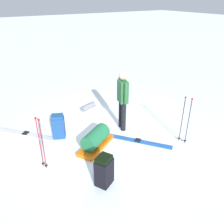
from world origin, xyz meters
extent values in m
plane|color=white|center=(0.00, 0.00, 0.00)|extent=(80.00, 80.00, 0.00)
cylinder|color=black|center=(-0.22, 0.45, 0.42)|extent=(0.14, 0.14, 0.85)
cylinder|color=black|center=(-0.03, 0.40, 0.42)|extent=(0.14, 0.14, 0.85)
cube|color=#24572E|center=(-0.12, 0.42, 1.15)|extent=(0.39, 0.30, 0.60)
cylinder|color=#24572E|center=(-0.35, 0.49, 1.18)|extent=(0.09, 0.09, 0.58)
cylinder|color=#24572E|center=(0.11, 0.36, 1.18)|extent=(0.09, 0.09, 0.58)
sphere|color=tan|center=(-0.12, 0.42, 1.59)|extent=(0.22, 0.22, 0.22)
cube|color=#2156A1|center=(0.63, 0.43, 0.01)|extent=(1.48, 1.16, 0.02)
cube|color=black|center=(0.63, 0.43, 0.04)|extent=(0.15, 0.14, 0.03)
cube|color=#2156A1|center=(0.70, 0.35, 0.01)|extent=(1.48, 1.16, 0.02)
cube|color=black|center=(0.70, 0.35, 0.04)|extent=(0.15, 0.14, 0.03)
cube|color=silver|center=(-1.28, -2.07, 0.01)|extent=(1.42, 1.22, 0.02)
cube|color=black|center=(-1.28, -2.07, 0.04)|extent=(0.15, 0.14, 0.03)
cube|color=silver|center=(-1.35, -1.99, 0.01)|extent=(1.42, 1.22, 0.02)
cube|color=black|center=(-1.35, -1.99, 0.04)|extent=(0.15, 0.14, 0.03)
cube|color=black|center=(1.48, -1.14, 0.30)|extent=(0.41, 0.43, 0.60)
cube|color=black|center=(1.48, -1.14, 0.64)|extent=(0.36, 0.39, 0.08)
cube|color=navy|center=(-0.68, -1.28, 0.29)|extent=(0.39, 0.41, 0.59)
cube|color=navy|center=(-0.68, -1.28, 0.63)|extent=(0.35, 0.37, 0.08)
cylinder|color=black|center=(1.21, 1.35, 0.61)|extent=(0.02, 0.02, 1.22)
sphere|color=#A51919|center=(1.21, 1.35, 1.25)|extent=(0.05, 0.05, 0.05)
cylinder|color=black|center=(1.21, 1.35, 0.06)|extent=(0.07, 0.07, 0.01)
cylinder|color=black|center=(1.37, 1.40, 0.61)|extent=(0.02, 0.02, 1.22)
sphere|color=#A51919|center=(1.37, 1.40, 1.25)|extent=(0.05, 0.05, 0.05)
cylinder|color=black|center=(1.37, 1.40, 0.06)|extent=(0.07, 0.07, 0.01)
cylinder|color=maroon|center=(0.26, -2.03, 0.60)|extent=(0.02, 0.02, 1.20)
sphere|color=#A51919|center=(0.26, -2.03, 1.23)|extent=(0.05, 0.05, 0.05)
cylinder|color=black|center=(0.26, -2.03, 0.06)|extent=(0.07, 0.07, 0.01)
cylinder|color=maroon|center=(0.37, -2.00, 0.60)|extent=(0.02, 0.02, 1.20)
sphere|color=#A51919|center=(0.37, -2.00, 1.23)|extent=(0.05, 0.05, 0.05)
cylinder|color=black|center=(0.37, -2.00, 0.06)|extent=(0.07, 0.07, 0.01)
cube|color=orange|center=(0.27, -0.66, 0.04)|extent=(0.97, 1.21, 0.09)
cylinder|color=#1D673F|center=(0.27, -0.66, 0.29)|extent=(0.75, 0.89, 0.40)
cylinder|color=slate|center=(-1.78, 0.18, 0.09)|extent=(0.34, 0.58, 0.18)
cylinder|color=black|center=(-1.55, 1.49, 0.13)|extent=(0.07, 0.07, 0.26)
camera|label=1|loc=(4.58, -2.94, 3.49)|focal=36.96mm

